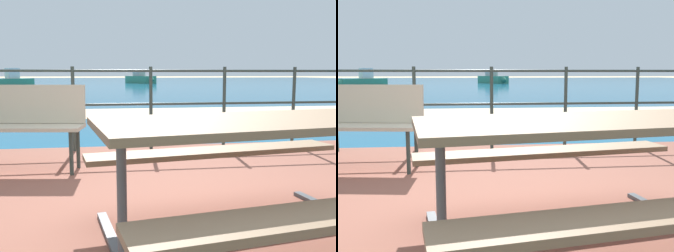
{
  "view_description": "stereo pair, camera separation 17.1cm",
  "coord_description": "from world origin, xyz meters",
  "views": [
    {
      "loc": [
        -0.51,
        -2.67,
        1.05
      ],
      "look_at": [
        0.09,
        1.47,
        0.48
      ],
      "focal_mm": 41.7,
      "sensor_mm": 36.0,
      "label": 1
    },
    {
      "loc": [
        -0.34,
        -2.69,
        1.05
      ],
      "look_at": [
        0.09,
        1.47,
        0.48
      ],
      "focal_mm": 41.7,
      "sensor_mm": 36.0,
      "label": 2
    }
  ],
  "objects": [
    {
      "name": "park_bench",
      "position": [
        -1.62,
        1.47,
        0.59
      ],
      "size": [
        1.71,
        0.64,
        0.87
      ],
      "rotation": [
        0.0,
        0.0,
        -0.14
      ],
      "color": "#BCAD93",
      "rests_on": "patio_paving"
    },
    {
      "name": "patio_paving",
      "position": [
        0.0,
        0.0,
        0.03
      ],
      "size": [
        6.4,
        5.2,
        0.06
      ],
      "primitive_type": "cube",
      "color": "brown",
      "rests_on": "ground"
    },
    {
      "name": "ground_plane",
      "position": [
        0.0,
        0.0,
        0.0
      ],
      "size": [
        240.0,
        240.0,
        0.0
      ],
      "primitive_type": "plane",
      "color": "tan"
    },
    {
      "name": "boat_near",
      "position": [
        -7.21,
        24.38,
        0.43
      ],
      "size": [
        3.15,
        3.1,
        1.36
      ],
      "rotation": [
        0.0,
        0.0,
        3.91
      ],
      "color": "#338466",
      "rests_on": "sea_water"
    },
    {
      "name": "picnic_table",
      "position": [
        0.31,
        -0.67,
        0.63
      ],
      "size": [
        2.05,
        1.81,
        0.74
      ],
      "rotation": [
        0.0,
        0.0,
        0.16
      ],
      "color": "#7A6047",
      "rests_on": "patio_paving"
    },
    {
      "name": "railing_fence",
      "position": [
        0.0,
        2.36,
        0.72
      ],
      "size": [
        5.94,
        0.04,
        1.07
      ],
      "color": "#2D3833",
      "rests_on": "patio_paving"
    },
    {
      "name": "beach_strip",
      "position": [
        0.0,
        7.56,
        0.01
      ],
      "size": [
        54.0,
        2.65,
        0.01
      ],
      "primitive_type": "cube",
      "rotation": [
        0.0,
        0.0,
        0.0
      ],
      "color": "beige",
      "rests_on": "ground"
    },
    {
      "name": "sea_water",
      "position": [
        0.0,
        40.0,
        0.01
      ],
      "size": [
        90.0,
        90.0,
        0.01
      ],
      "primitive_type": "cube",
      "color": "#145B84",
      "rests_on": "ground"
    },
    {
      "name": "boat_mid",
      "position": [
        2.55,
        37.17,
        0.45
      ],
      "size": [
        3.05,
        3.72,
        1.28
      ],
      "rotation": [
        0.0,
        0.0,
        5.32
      ],
      "color": "#338466",
      "rests_on": "sea_water"
    }
  ]
}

